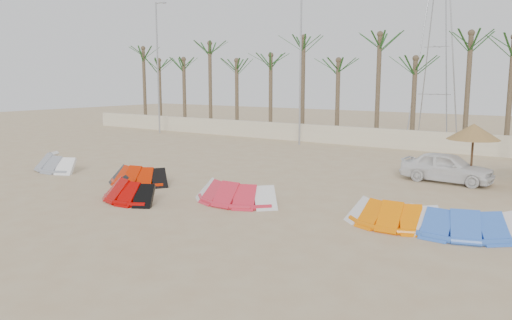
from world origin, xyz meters
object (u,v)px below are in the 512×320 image
Objects in this scene: kite_grey at (62,161)px; kite_blue at (465,220)px; kite_red_left at (143,175)px; kite_red_mid at (134,189)px; car at (447,167)px; kite_red_right at (239,191)px; parasol_left at (474,132)px; kite_orange at (397,212)px.

kite_grey is 19.73m from kite_blue.
kite_grey is at bearing 178.20° from kite_red_left.
car is (9.07, 10.29, 0.26)m from kite_red_mid.
kite_red_right and kite_blue have the same top height.
kite_red_left is 0.95× the size of kite_red_mid.
parasol_left is at bearing -79.46° from car.
kite_orange is at bearing 3.90° from kite_red_right.
kite_red_right is at bearing -127.45° from parasol_left.
kite_red_mid is 11.85m from kite_blue.
kite_blue is (11.53, 2.72, 0.00)m from kite_red_mid.
kite_grey is at bearing -156.24° from parasol_left.
kite_red_right is 5.96m from kite_orange.
kite_orange is 8.27m from parasol_left.
car is (-0.48, 7.90, 0.26)m from kite_orange.
parasol_left reaches higher than kite_red_right.
kite_red_left is 11.47m from kite_orange.
kite_grey is 1.27× the size of kite_orange.
kite_grey is 20.04m from parasol_left.
kite_grey is at bearing -179.01° from kite_blue.
kite_red_left is at bearing 131.31° from kite_red_mid.
kite_orange is (17.75, 0.01, -0.00)m from kite_grey.
kite_orange is at bearing -173.44° from car.
parasol_left reaches higher than kite_red_left.
kite_red_right is (3.60, 1.99, 0.00)m from kite_red_mid.
car is (5.47, 8.30, 0.26)m from kite_red_right.
kite_blue is at bearing 0.99° from kite_grey.
kite_red_mid is 14.61m from parasol_left.
car is (17.27, 7.91, 0.26)m from kite_grey.
kite_red_mid is at bearing 141.68° from car.
kite_orange is 1.15× the size of parasol_left.
kite_red_right is 1.30× the size of parasol_left.
parasol_left is at bearing 34.50° from kite_red_left.
kite_blue is at bearing -158.91° from car.
kite_grey is at bearing 178.09° from kite_red_right.
kite_red_left is 0.90× the size of kite_red_right.
kite_blue is (13.45, 0.54, 0.00)m from kite_red_left.
kite_orange is (11.47, 0.21, 0.00)m from kite_red_left.
kite_red_left is at bearing 129.47° from car.
kite_blue is (19.73, 0.34, -0.00)m from kite_grey.
kite_red_left is 13.46m from kite_blue.
parasol_left is (10.06, 10.42, 1.92)m from kite_red_mid.
kite_grey is 1.02× the size of kite_blue.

